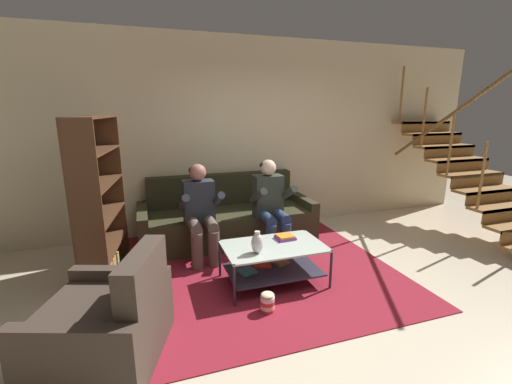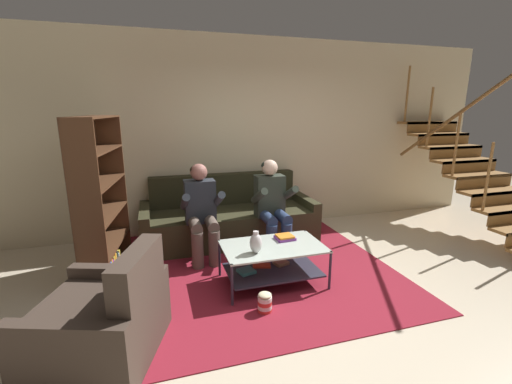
% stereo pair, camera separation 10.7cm
% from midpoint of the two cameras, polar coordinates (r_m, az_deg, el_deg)
% --- Properties ---
extents(ground, '(16.80, 16.80, 0.00)m').
position_cam_midpoint_polar(ground, '(3.57, 8.61, -17.85)').
color(ground, beige).
extents(back_partition, '(8.40, 0.12, 2.90)m').
position_cam_midpoint_polar(back_partition, '(5.36, -2.96, 9.31)').
color(back_partition, beige).
rests_on(back_partition, ground).
extents(staircase_run, '(1.03, 2.48, 2.57)m').
position_cam_midpoint_polar(staircase_run, '(6.06, 31.77, 2.89)').
color(staircase_run, olive).
rests_on(staircase_run, ground).
extents(couch, '(2.44, 0.94, 0.91)m').
position_cam_midpoint_polar(couch, '(4.99, -5.48, -4.58)').
color(couch, '#2F2E1B').
rests_on(couch, ground).
extents(person_seated_left, '(0.50, 0.58, 1.20)m').
position_cam_midpoint_polar(person_seated_left, '(4.28, -9.95, -2.79)').
color(person_seated_left, brown).
rests_on(person_seated_left, ground).
extents(person_seated_right, '(0.50, 0.58, 1.21)m').
position_cam_midpoint_polar(person_seated_right, '(4.50, 1.82, -1.70)').
color(person_seated_right, navy).
rests_on(person_seated_right, ground).
extents(coffee_table, '(1.07, 0.66, 0.44)m').
position_cam_midpoint_polar(coffee_table, '(3.77, 1.97, -10.95)').
color(coffee_table, '#B7C4B9').
rests_on(coffee_table, ground).
extents(area_rug, '(3.13, 3.37, 0.01)m').
position_cam_midpoint_polar(area_rug, '(4.36, -1.74, -11.44)').
color(area_rug, maroon).
rests_on(area_rug, ground).
extents(vase, '(0.12, 0.12, 0.23)m').
position_cam_midpoint_polar(vase, '(3.48, -0.68, -8.46)').
color(vase, silver).
rests_on(vase, coffee_table).
extents(book_stack, '(0.21, 0.19, 0.05)m').
position_cam_midpoint_polar(book_stack, '(3.87, 4.09, -7.50)').
color(book_stack, purple).
rests_on(book_stack, coffee_table).
extents(bookshelf, '(0.44, 1.11, 1.79)m').
position_cam_midpoint_polar(bookshelf, '(4.12, -25.72, -3.77)').
color(bookshelf, '#4E2F1C').
rests_on(bookshelf, ground).
extents(armchair, '(1.09, 1.14, 0.87)m').
position_cam_midpoint_polar(armchair, '(2.98, -24.61, -19.47)').
color(armchair, '#41342B').
rests_on(armchair, ground).
extents(popcorn_tub, '(0.13, 0.13, 0.20)m').
position_cam_midpoint_polar(popcorn_tub, '(3.36, 0.97, -17.90)').
color(popcorn_tub, red).
rests_on(popcorn_tub, ground).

